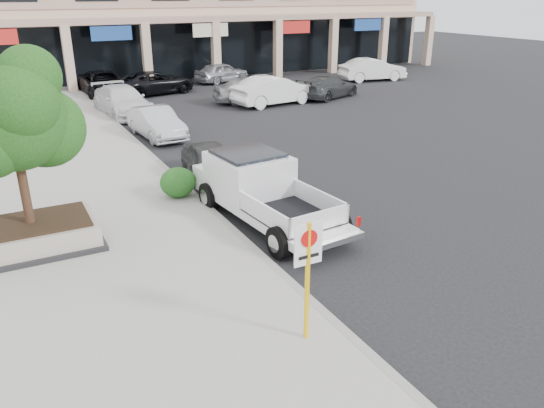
{
  "coord_description": "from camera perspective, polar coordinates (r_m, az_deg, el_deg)",
  "views": [
    {
      "loc": [
        -6.65,
        -9.36,
        6.07
      ],
      "look_at": [
        -0.94,
        1.5,
        1.15
      ],
      "focal_mm": 35.0,
      "sensor_mm": 36.0,
      "label": 1
    }
  ],
  "objects": [
    {
      "name": "ground",
      "position": [
        12.99,
        6.8,
        -6.16
      ],
      "size": [
        120.0,
        120.0,
        0.0
      ],
      "primitive_type": "plane",
      "color": "black",
      "rests_on": "ground"
    },
    {
      "name": "sidewalk",
      "position": [
        16.53,
        -21.77,
        -1.05
      ],
      "size": [
        8.0,
        52.0,
        0.15
      ],
      "primitive_type": "cube",
      "color": "gray",
      "rests_on": "ground"
    },
    {
      "name": "curb",
      "position": [
        17.27,
        -8.79,
        1.27
      ],
      "size": [
        0.2,
        52.0,
        0.15
      ],
      "primitive_type": "cube",
      "color": "gray",
      "rests_on": "ground"
    },
    {
      "name": "strip_mall",
      "position": [
        45.73,
        -9.63,
        19.92
      ],
      "size": [
        40.55,
        12.43,
        9.5
      ],
      "color": "tan",
      "rests_on": "ground"
    },
    {
      "name": "planter",
      "position": [
        14.42,
        -24.33,
        -3.04
      ],
      "size": [
        3.2,
        2.2,
        0.68
      ],
      "color": "black",
      "rests_on": "sidewalk"
    },
    {
      "name": "planter_tree",
      "position": [
        13.71,
        -25.74,
        8.54
      ],
      "size": [
        2.9,
        2.55,
        4.0
      ],
      "color": "black",
      "rests_on": "planter"
    },
    {
      "name": "no_parking_sign",
      "position": [
        9.32,
        3.87,
        -6.65
      ],
      "size": [
        0.55,
        0.09,
        2.3
      ],
      "color": "yellow",
      "rests_on": "sidewalk"
    },
    {
      "name": "hedge",
      "position": [
        16.58,
        -10.1,
        2.31
      ],
      "size": [
        1.1,
        0.99,
        0.93
      ],
      "primitive_type": "ellipsoid",
      "color": "#144817",
      "rests_on": "sidewalk"
    },
    {
      "name": "pickup_truck",
      "position": [
        14.68,
        -0.42,
        1.29
      ],
      "size": [
        2.69,
        5.98,
        1.83
      ],
      "primitive_type": null,
      "rotation": [
        0.0,
        0.0,
        0.1
      ],
      "color": "white",
      "rests_on": "ground"
    },
    {
      "name": "curb_car_a",
      "position": [
        18.06,
        -6.47,
        4.3
      ],
      "size": [
        2.01,
        4.06,
        1.33
      ],
      "primitive_type": "imported",
      "rotation": [
        0.0,
        0.0,
        -0.12
      ],
      "color": "#2C2F31",
      "rests_on": "ground"
    },
    {
      "name": "curb_car_b",
      "position": [
        24.31,
        -12.33,
        8.53
      ],
      "size": [
        1.72,
        4.17,
        1.34
      ],
      "primitive_type": "imported",
      "rotation": [
        0.0,
        0.0,
        0.08
      ],
      "color": "#ADB0B5",
      "rests_on": "ground"
    },
    {
      "name": "curb_car_c",
      "position": [
        29.41,
        -15.78,
        10.62
      ],
      "size": [
        2.56,
        5.3,
        1.49
      ],
      "primitive_type": "imported",
      "rotation": [
        0.0,
        0.0,
        0.09
      ],
      "color": "silver",
      "rests_on": "ground"
    },
    {
      "name": "curb_car_d",
      "position": [
        35.48,
        -17.61,
        12.25
      ],
      "size": [
        2.54,
        5.42,
        1.5
      ],
      "primitive_type": "imported",
      "rotation": [
        0.0,
        0.0,
        0.01
      ],
      "color": "black",
      "rests_on": "ground"
    },
    {
      "name": "lot_car_a",
      "position": [
        31.76,
        -2.28,
        12.2
      ],
      "size": [
        4.55,
        2.22,
        1.49
      ],
      "primitive_type": "imported",
      "rotation": [
        0.0,
        0.0,
        1.46
      ],
      "color": "#9CA0A4",
      "rests_on": "ground"
    },
    {
      "name": "lot_car_b",
      "position": [
        31.05,
        0.23,
        12.13
      ],
      "size": [
        5.17,
        2.39,
        1.64
      ],
      "primitive_type": "imported",
      "rotation": [
        0.0,
        0.0,
        1.7
      ],
      "color": "white",
      "rests_on": "ground"
    },
    {
      "name": "lot_car_c",
      "position": [
        33.34,
        6.09,
        12.41
      ],
      "size": [
        4.96,
        3.43,
        1.33
      ],
      "primitive_type": "imported",
      "rotation": [
        0.0,
        0.0,
        1.95
      ],
      "color": "#2B2D30",
      "rests_on": "ground"
    },
    {
      "name": "lot_car_d",
      "position": [
        35.28,
        -12.46,
        12.64
      ],
      "size": [
        5.55,
        3.44,
        1.43
      ],
      "primitive_type": "imported",
      "rotation": [
        0.0,
        0.0,
        1.79
      ],
      "color": "black",
      "rests_on": "ground"
    },
    {
      "name": "lot_car_e",
      "position": [
        39.34,
        -5.44,
        13.93
      ],
      "size": [
        4.44,
        2.83,
        1.41
      ],
      "primitive_type": "imported",
      "rotation": [
        0.0,
        0.0,
        1.88
      ],
      "color": "#94959B",
      "rests_on": "ground"
    },
    {
      "name": "lot_car_f",
      "position": [
        40.53,
        10.77,
        14.02
      ],
      "size": [
        5.06,
        2.41,
        1.6
      ],
      "primitive_type": "imported",
      "rotation": [
        0.0,
        0.0,
        1.42
      ],
      "color": "silver",
      "rests_on": "ground"
    }
  ]
}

